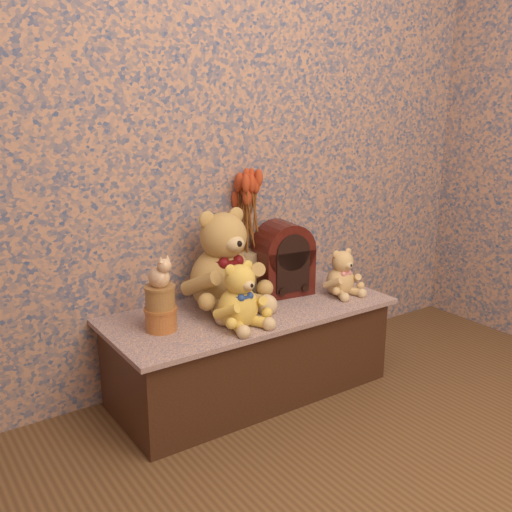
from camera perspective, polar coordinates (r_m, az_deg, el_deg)
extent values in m
cube|color=#3D527D|center=(2.55, -4.08, 16.46)|extent=(3.00, 0.10, 2.60)
cube|color=#374172|center=(2.56, -0.64, -9.09)|extent=(1.21, 0.54, 0.38)
cylinder|color=tan|center=(2.66, -0.87, -1.54)|extent=(0.12, 0.12, 0.19)
cylinder|color=gold|center=(2.28, -9.15, -6.03)|extent=(0.13, 0.13, 0.09)
cylinder|color=tan|center=(2.25, -9.24, -3.97)|extent=(0.13, 0.13, 0.09)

